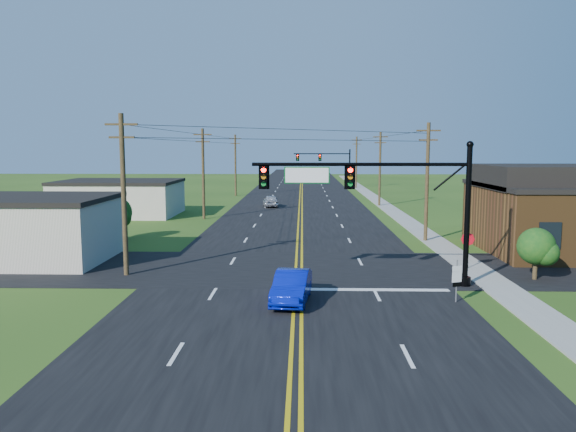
{
  "coord_description": "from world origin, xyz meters",
  "views": [
    {
      "loc": [
        0.37,
        -20.63,
        7.17
      ],
      "look_at": [
        -0.42,
        10.0,
        3.4
      ],
      "focal_mm": 35.0,
      "sensor_mm": 36.0,
      "label": 1
    }
  ],
  "objects_px": {
    "route_sign": "(457,278)",
    "signal_mast_main": "(380,195)",
    "signal_mast_far": "(325,162)",
    "stop_sign": "(468,243)",
    "blue_car": "(292,287)"
  },
  "relations": [
    {
      "from": "signal_mast_main",
      "to": "stop_sign",
      "type": "distance_m",
      "value": 7.64
    },
    {
      "from": "signal_mast_far",
      "to": "route_sign",
      "type": "xyz_separation_m",
      "value": [
        3.06,
        -75.17,
        -3.37
      ]
    },
    {
      "from": "signal_mast_far",
      "to": "blue_car",
      "type": "relative_size",
      "value": 2.53
    },
    {
      "from": "blue_car",
      "to": "route_sign",
      "type": "bearing_deg",
      "value": 6.75
    },
    {
      "from": "signal_mast_far",
      "to": "stop_sign",
      "type": "bearing_deg",
      "value": -85.28
    },
    {
      "from": "signal_mast_far",
      "to": "stop_sign",
      "type": "xyz_separation_m",
      "value": [
        5.61,
        -68.02,
        -2.95
      ]
    },
    {
      "from": "route_sign",
      "to": "signal_mast_main",
      "type": "bearing_deg",
      "value": 114.24
    },
    {
      "from": "signal_mast_main",
      "to": "blue_car",
      "type": "relative_size",
      "value": 2.6
    },
    {
      "from": "signal_mast_main",
      "to": "route_sign",
      "type": "relative_size",
      "value": 5.58
    },
    {
      "from": "signal_mast_far",
      "to": "blue_car",
      "type": "distance_m",
      "value": 75.51
    },
    {
      "from": "signal_mast_main",
      "to": "signal_mast_far",
      "type": "distance_m",
      "value": 72.0
    },
    {
      "from": "blue_car",
      "to": "signal_mast_far",
      "type": "bearing_deg",
      "value": 92.54
    },
    {
      "from": "blue_car",
      "to": "route_sign",
      "type": "height_order",
      "value": "route_sign"
    },
    {
      "from": "signal_mast_far",
      "to": "stop_sign",
      "type": "distance_m",
      "value": 68.32
    },
    {
      "from": "blue_car",
      "to": "stop_sign",
      "type": "distance_m",
      "value": 12.51
    }
  ]
}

